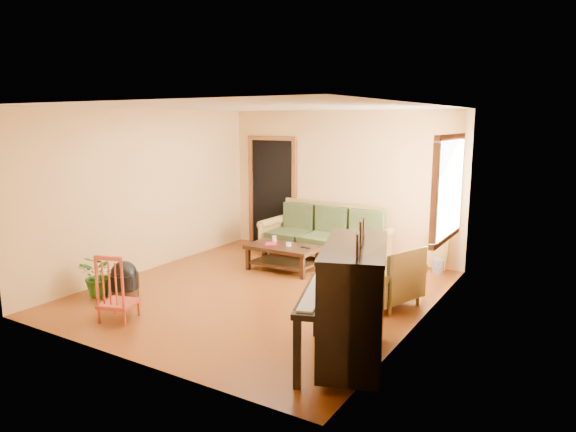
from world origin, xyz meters
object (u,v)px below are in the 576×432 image
Objects in this scene: sofa at (323,233)px; footstool at (124,283)px; ceramic_crock at (438,266)px; armchair at (388,275)px; coffee_table at (283,258)px; red_chair at (118,287)px; potted_plant at (100,275)px; piano at (354,305)px.

footstool is at bearing -113.60° from sofa.
armchair is at bearing -95.57° from ceramic_crock.
sofa is 1.02m from coffee_table.
ceramic_crock is at bearing 28.66° from coffee_table.
armchair is (1.77, -1.56, -0.08)m from sofa.
sofa reaches higher than armchair.
red_chair is at bearing -45.66° from footstool.
potted_plant is (-3.56, -1.75, -0.11)m from armchair.
potted_plant is at bearing -155.00° from footstool.
armchair is at bearing -40.12° from sofa.
coffee_table is 2.90× the size of footstool.
armchair reaches higher than ceramic_crock.
ceramic_crock is (-0.13, 3.63, -0.51)m from piano.
sofa is 3.89m from red_chair.
ceramic_crock is at bearing 72.45° from piano.
ceramic_crock is (3.42, 3.43, -0.08)m from footstool.
sofa is 10.23× the size of ceramic_crock.
ceramic_crock is 0.38× the size of potted_plant.
armchair is 0.59× the size of piano.
coffee_table is 3.39m from piano.
ceramic_crock is at bearing 45.07° from footstool.
sofa is 2.77× the size of armchair.
potted_plant is (-3.74, -3.58, 0.18)m from ceramic_crock.
armchair is 0.97× the size of red_chair.
piano is 3.67m from ceramic_crock.
red_chair is 3.80× the size of ceramic_crock.
sofa is 2.69× the size of red_chair.
armchair is 1.84m from piano.
footstool is 0.47× the size of red_chair.
sofa reaches higher than coffee_table.
sofa is 2.36m from armchair.
sofa is at bearing 61.61° from potted_plant.
sofa reaches higher than potted_plant.
footstool is 0.37m from potted_plant.
footstool reaches higher than ceramic_crock.
red_chair is (-2.63, -2.22, 0.01)m from armchair.
footstool is at bearing -134.93° from ceramic_crock.
coffee_table is 1.36× the size of red_chair.
footstool is (-1.47, -3.16, -0.30)m from sofa.
piano reaches higher than sofa.
ceramic_crock is (1.95, 0.26, -0.38)m from sofa.
potted_plant is at bearing -136.27° from ceramic_crock.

